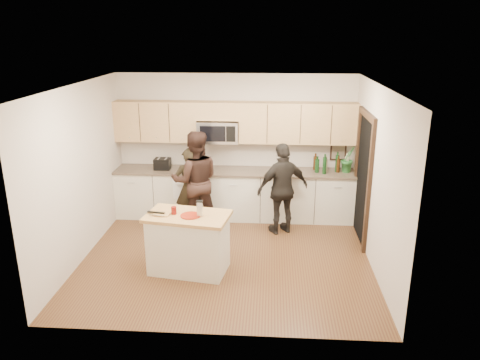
# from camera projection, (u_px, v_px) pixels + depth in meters

# --- Properties ---
(floor) EXTENTS (4.50, 4.50, 0.00)m
(floor) POSITION_uv_depth(u_px,v_px,m) (226.00, 257.00, 7.48)
(floor) COLOR brown
(floor) RESTS_ON ground
(room_shell) EXTENTS (4.52, 4.02, 2.71)m
(room_shell) POSITION_uv_depth(u_px,v_px,m) (225.00, 152.00, 6.94)
(room_shell) COLOR #BFB2A3
(room_shell) RESTS_ON ground
(back_cabinetry) EXTENTS (4.50, 0.66, 0.94)m
(back_cabinetry) POSITION_uv_depth(u_px,v_px,m) (235.00, 194.00, 8.93)
(back_cabinetry) COLOR beige
(back_cabinetry) RESTS_ON ground
(upper_cabinetry) EXTENTS (4.50, 0.33, 0.75)m
(upper_cabinetry) POSITION_uv_depth(u_px,v_px,m) (237.00, 121.00, 8.65)
(upper_cabinetry) COLOR tan
(upper_cabinetry) RESTS_ON ground
(microwave) EXTENTS (0.76, 0.41, 0.40)m
(microwave) POSITION_uv_depth(u_px,v_px,m) (218.00, 132.00, 8.69)
(microwave) COLOR silver
(microwave) RESTS_ON ground
(doorway) EXTENTS (0.06, 1.25, 2.20)m
(doorway) POSITION_uv_depth(u_px,v_px,m) (363.00, 174.00, 7.83)
(doorway) COLOR black
(doorway) RESTS_ON ground
(framed_picture) EXTENTS (0.30, 0.03, 0.38)m
(framed_picture) POSITION_uv_depth(u_px,v_px,m) (338.00, 150.00, 8.84)
(framed_picture) COLOR black
(framed_picture) RESTS_ON ground
(dish_towel) EXTENTS (0.34, 0.60, 0.48)m
(dish_towel) POSITION_uv_depth(u_px,v_px,m) (183.00, 179.00, 8.72)
(dish_towel) COLOR white
(dish_towel) RESTS_ON ground
(island) EXTENTS (1.30, 0.88, 0.90)m
(island) POSITION_uv_depth(u_px,v_px,m) (189.00, 243.00, 6.93)
(island) COLOR beige
(island) RESTS_ON ground
(red_plate) EXTENTS (0.29, 0.29, 0.02)m
(red_plate) POSITION_uv_depth(u_px,v_px,m) (190.00, 216.00, 6.74)
(red_plate) COLOR maroon
(red_plate) RESTS_ON island
(box_grater) EXTENTS (0.09, 0.06, 0.23)m
(box_grater) POSITION_uv_depth(u_px,v_px,m) (200.00, 208.00, 6.68)
(box_grater) COLOR silver
(box_grater) RESTS_ON red_plate
(drink_glass) EXTENTS (0.08, 0.08, 0.11)m
(drink_glass) POSITION_uv_depth(u_px,v_px,m) (174.00, 210.00, 6.79)
(drink_glass) COLOR #680F0B
(drink_glass) RESTS_ON island
(cutting_board) EXTENTS (0.26, 0.21, 0.02)m
(cutting_board) POSITION_uv_depth(u_px,v_px,m) (162.00, 214.00, 6.79)
(cutting_board) COLOR #B38C4A
(cutting_board) RESTS_ON island
(tongs) EXTENTS (0.27, 0.08, 0.02)m
(tongs) POSITION_uv_depth(u_px,v_px,m) (156.00, 212.00, 6.80)
(tongs) COLOR black
(tongs) RESTS_ON cutting_board
(knife) EXTENTS (0.22, 0.06, 0.01)m
(knife) POSITION_uv_depth(u_px,v_px,m) (156.00, 215.00, 6.72)
(knife) COLOR silver
(knife) RESTS_ON cutting_board
(toaster) EXTENTS (0.30, 0.24, 0.21)m
(toaster) POSITION_uv_depth(u_px,v_px,m) (162.00, 164.00, 8.83)
(toaster) COLOR black
(toaster) RESTS_ON back_cabinetry
(bottle_cluster) EXTENTS (0.64, 0.33, 0.38)m
(bottle_cluster) POSITION_uv_depth(u_px,v_px,m) (329.00, 163.00, 8.63)
(bottle_cluster) COLOR black
(bottle_cluster) RESTS_ON back_cabinetry
(orchid) EXTENTS (0.35, 0.35, 0.50)m
(orchid) POSITION_uv_depth(u_px,v_px,m) (348.00, 159.00, 8.61)
(orchid) COLOR #2B6D2F
(orchid) RESTS_ON back_cabinetry
(woman_left) EXTENTS (0.62, 0.48, 1.50)m
(woman_left) POSITION_uv_depth(u_px,v_px,m) (190.00, 188.00, 8.37)
(woman_left) COLOR black
(woman_left) RESTS_ON ground
(woman_center) EXTENTS (0.99, 0.84, 1.80)m
(woman_center) POSITION_uv_depth(u_px,v_px,m) (196.00, 181.00, 8.31)
(woman_center) COLOR black
(woman_center) RESTS_ON ground
(woman_right) EXTENTS (1.03, 0.77, 1.63)m
(woman_right) POSITION_uv_depth(u_px,v_px,m) (283.00, 189.00, 8.14)
(woman_right) COLOR black
(woman_right) RESTS_ON ground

